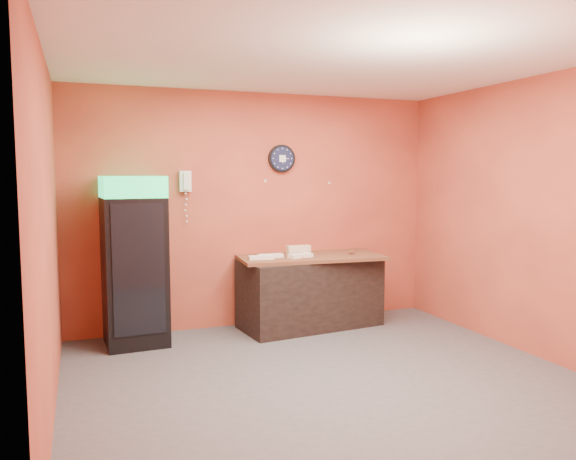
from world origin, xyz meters
name	(u,v)px	position (x,y,z in m)	size (l,w,h in m)	color
floor	(324,377)	(0.00, 0.00, 0.00)	(4.50, 4.50, 0.00)	#47474C
back_wall	(257,210)	(0.00, 2.00, 1.40)	(4.50, 0.02, 2.80)	#CD5739
left_wall	(47,232)	(-2.25, 0.00, 1.40)	(0.02, 4.00, 2.80)	#CD5739
right_wall	(527,217)	(2.25, 0.00, 1.40)	(0.02, 4.00, 2.80)	#CD5739
ceiling	(326,60)	(0.00, 0.00, 2.80)	(4.50, 4.00, 0.02)	white
beverage_cooler	(135,263)	(-1.49, 1.61, 0.88)	(0.67, 0.68, 1.81)	black
prep_counter	(310,293)	(0.54, 1.63, 0.41)	(1.65, 0.73, 0.83)	black
wall_clock	(282,159)	(0.30, 1.97, 2.02)	(0.33, 0.06, 0.33)	black
wall_phone	(185,181)	(-0.88, 1.95, 1.75)	(0.13, 0.11, 0.24)	white
butcher_paper	(310,257)	(0.54, 1.63, 0.85)	(1.71, 0.82, 0.04)	brown
sub_roll_stack	(299,251)	(0.40, 1.66, 0.93)	(0.28, 0.10, 0.12)	beige
wrapped_sandwich_left	(261,258)	(-0.10, 1.53, 0.89)	(0.28, 0.11, 0.04)	white
wrapped_sandwich_mid	(300,256)	(0.37, 1.50, 0.89)	(0.29, 0.12, 0.04)	white
wrapped_sandwich_right	(271,256)	(0.04, 1.62, 0.89)	(0.29, 0.11, 0.04)	white
kitchen_tool	(307,252)	(0.54, 1.73, 0.90)	(0.06, 0.06, 0.06)	silver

